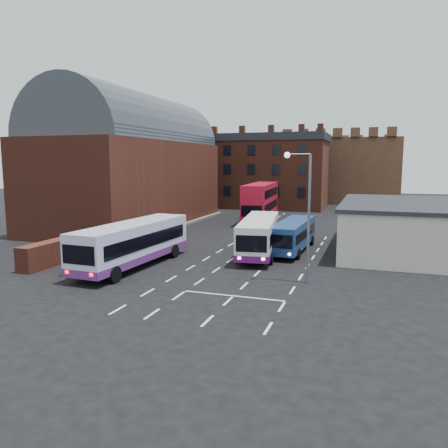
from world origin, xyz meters
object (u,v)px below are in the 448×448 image
(bus_red_double, at_px, (260,202))
(pedestrian_beige, at_px, (66,264))
(pedestrian_red, at_px, (71,268))
(street_lamp, at_px, (304,205))
(bus_blue, at_px, (293,234))
(bus_white_outbound, at_px, (133,241))
(bus_white_inbound, at_px, (259,233))

(bus_red_double, bearing_deg, pedestrian_beige, 75.06)
(pedestrian_red, relative_size, pedestrian_beige, 0.81)
(pedestrian_red, bearing_deg, street_lamp, 168.48)
(bus_blue, relative_size, street_lamp, 1.17)
(bus_white_outbound, xyz_separation_m, pedestrian_beige, (-2.88, -3.90, -1.06))
(bus_blue, height_order, street_lamp, street_lamp)
(bus_blue, distance_m, street_lamp, 10.59)
(pedestrian_red, bearing_deg, bus_white_inbound, -157.08)
(bus_white_inbound, bearing_deg, pedestrian_red, 40.51)
(street_lamp, height_order, pedestrian_red, street_lamp)
(bus_red_double, distance_m, street_lamp, 29.03)
(bus_white_inbound, distance_m, street_lamp, 9.49)
(bus_red_double, relative_size, street_lamp, 1.51)
(bus_white_outbound, distance_m, bus_white_inbound, 10.48)
(bus_blue, distance_m, pedestrian_red, 18.35)
(street_lamp, bearing_deg, bus_white_inbound, 122.29)
(bus_blue, xyz_separation_m, pedestrian_beige, (-12.98, -13.26, -0.68))
(bus_blue, height_order, bus_red_double, bus_red_double)
(pedestrian_red, bearing_deg, bus_red_double, -125.32)
(pedestrian_red, height_order, pedestrian_beige, pedestrian_beige)
(bus_white_outbound, xyz_separation_m, bus_blue, (10.10, 9.36, -0.37))
(bus_blue, bearing_deg, pedestrian_beige, 47.63)
(bus_blue, bearing_deg, bus_white_outbound, 44.84)
(bus_white_outbound, bearing_deg, bus_white_inbound, 45.91)
(bus_red_double, height_order, street_lamp, street_lamp)
(bus_white_outbound, height_order, pedestrian_red, bus_white_outbound)
(street_lamp, height_order, pedestrian_beige, street_lamp)
(street_lamp, bearing_deg, pedestrian_red, -165.43)
(bus_white_outbound, bearing_deg, pedestrian_beige, -123.68)
(bus_red_double, distance_m, pedestrian_red, 31.57)
(bus_white_outbound, height_order, bus_white_inbound, bus_white_outbound)
(bus_white_outbound, relative_size, pedestrian_red, 8.65)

